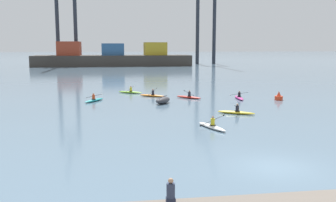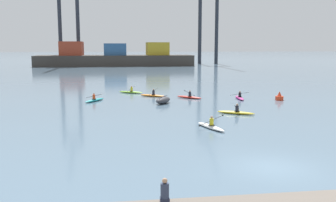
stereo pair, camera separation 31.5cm
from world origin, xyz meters
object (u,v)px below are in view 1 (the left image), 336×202
kayak_magenta (239,97)px  kayak_orange (152,95)px  gantry_crane_west (66,8)px  seated_onlooker (171,192)px  kayak_white (212,126)px  channel_buoy (279,97)px  kayak_yellow (236,112)px  kayak_lime (130,92)px  kayak_teal (94,100)px  capsized_dinghy (163,100)px  container_barge (113,58)px  gantry_crane_west_mid (207,10)px  kayak_red (189,97)px

kayak_magenta → kayak_orange: size_ratio=1.09×
gantry_crane_west → seated_onlooker: bearing=-81.7°
kayak_orange → kayak_white: bearing=-82.0°
kayak_orange → channel_buoy: bearing=-19.4°
kayak_magenta → channel_buoy: bearing=-19.7°
channel_buoy → kayak_yellow: 10.89m
kayak_magenta → gantry_crane_west: bearing=108.9°
kayak_lime → kayak_yellow: kayak_yellow is taller
kayak_teal → kayak_orange: 7.40m
kayak_yellow → kayak_magenta: kayak_yellow is taller
kayak_yellow → kayak_white: 6.62m
kayak_magenta → kayak_white: (-7.15, -14.77, 0.00)m
kayak_yellow → kayak_lime: bearing=118.0°
kayak_teal → capsized_dinghy: bearing=-19.1°
container_barge → kayak_white: (7.22, -91.32, -2.40)m
container_barge → gantry_crane_west_mid: size_ratio=1.36×
kayak_teal → seated_onlooker: (4.08, -29.06, 0.80)m
gantry_crane_west → kayak_magenta: gantry_crane_west is taller
capsized_dinghy → kayak_teal: size_ratio=0.87×
kayak_red → seated_onlooker: size_ratio=3.17×
gantry_crane_west → kayak_lime: (16.81, -77.49, -18.05)m
gantry_crane_west → seated_onlooker: size_ratio=39.11×
capsized_dinghy → kayak_lime: kayak_lime is taller
kayak_yellow → seated_onlooker: 21.38m
kayak_yellow → kayak_white: size_ratio=0.94×
container_barge → seated_onlooker: container_barge is taller
kayak_magenta → kayak_red: bearing=166.7°
kayak_red → kayak_white: kayak_red is taller
gantry_crane_west → kayak_white: size_ratio=10.26×
kayak_lime → gantry_crane_west_mid: bearing=69.3°
kayak_white → kayak_orange: size_ratio=1.08×
seated_onlooker → kayak_red: bearing=77.4°
capsized_dinghy → kayak_yellow: bearing=-51.3°
channel_buoy → kayak_red: size_ratio=0.35×
kayak_magenta → kayak_yellow: bearing=-110.4°
container_barge → capsized_dinghy: bearing=-86.2°
kayak_teal → kayak_magenta: same height
kayak_teal → kayak_orange: kayak_orange is taller
container_barge → kayak_red: size_ratio=16.79×
container_barge → kayak_white: size_ratio=13.97×
channel_buoy → kayak_magenta: size_ratio=0.29×
gantry_crane_west_mid → seated_onlooker: bearing=-104.6°
gantry_crane_west_mid → capsized_dinghy: (-26.57, -87.54, -17.73)m
seated_onlooker → kayak_white: bearing=69.5°
gantry_crane_west → kayak_teal: size_ratio=10.89×
gantry_crane_west_mid → kayak_magenta: 88.94m
gantry_crane_west → kayak_orange: (19.29, -81.21, -18.05)m
seated_onlooker → kayak_yellow: bearing=65.3°
kayak_red → seated_onlooker: 30.80m
kayak_yellow → gantry_crane_west_mid: bearing=77.6°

